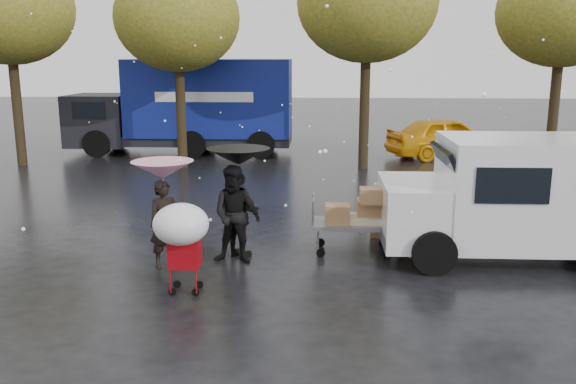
{
  "coord_description": "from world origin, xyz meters",
  "views": [
    {
      "loc": [
        1.04,
        -9.88,
        3.6
      ],
      "look_at": [
        0.48,
        1.0,
        1.17
      ],
      "focal_mm": 38.0,
      "sensor_mm": 36.0,
      "label": 1
    }
  ],
  "objects_px": {
    "person_black": "(239,215)",
    "blue_truck": "(188,107)",
    "shopping_cart": "(182,229)",
    "yellow_taxi": "(447,137)",
    "person_pink": "(165,224)",
    "white_van": "(529,196)",
    "vendor_cart": "(358,215)"
  },
  "relations": [
    {
      "from": "person_black",
      "to": "blue_truck",
      "type": "distance_m",
      "value": 12.68
    },
    {
      "from": "shopping_cart",
      "to": "yellow_taxi",
      "type": "distance_m",
      "value": 15.05
    },
    {
      "from": "shopping_cart",
      "to": "blue_truck",
      "type": "distance_m",
      "value": 14.35
    },
    {
      "from": "person_pink",
      "to": "yellow_taxi",
      "type": "height_order",
      "value": "person_pink"
    },
    {
      "from": "shopping_cart",
      "to": "person_black",
      "type": "bearing_deg",
      "value": 71.85
    },
    {
      "from": "shopping_cart",
      "to": "yellow_taxi",
      "type": "relative_size",
      "value": 0.34
    },
    {
      "from": "blue_truck",
      "to": "yellow_taxi",
      "type": "distance_m",
      "value": 9.61
    },
    {
      "from": "person_pink",
      "to": "white_van",
      "type": "bearing_deg",
      "value": -26.86
    },
    {
      "from": "white_van",
      "to": "yellow_taxi",
      "type": "relative_size",
      "value": 1.13
    },
    {
      "from": "blue_truck",
      "to": "yellow_taxi",
      "type": "bearing_deg",
      "value": -3.37
    },
    {
      "from": "blue_truck",
      "to": "white_van",
      "type": "bearing_deg",
      "value": -53.97
    },
    {
      "from": "person_pink",
      "to": "yellow_taxi",
      "type": "bearing_deg",
      "value": 25.02
    },
    {
      "from": "blue_truck",
      "to": "yellow_taxi",
      "type": "height_order",
      "value": "blue_truck"
    },
    {
      "from": "person_pink",
      "to": "vendor_cart",
      "type": "height_order",
      "value": "person_pink"
    },
    {
      "from": "person_pink",
      "to": "person_black",
      "type": "relative_size",
      "value": 0.97
    },
    {
      "from": "vendor_cart",
      "to": "white_van",
      "type": "bearing_deg",
      "value": -2.61
    },
    {
      "from": "person_black",
      "to": "vendor_cart",
      "type": "distance_m",
      "value": 2.19
    },
    {
      "from": "person_black",
      "to": "blue_truck",
      "type": "bearing_deg",
      "value": -40.25
    },
    {
      "from": "shopping_cart",
      "to": "blue_truck",
      "type": "relative_size",
      "value": 0.18
    },
    {
      "from": "shopping_cart",
      "to": "white_van",
      "type": "xyz_separation_m",
      "value": [
        5.82,
        2.13,
        0.1
      ]
    },
    {
      "from": "vendor_cart",
      "to": "blue_truck",
      "type": "xyz_separation_m",
      "value": [
        -5.64,
        11.78,
        1.03
      ]
    },
    {
      "from": "blue_truck",
      "to": "person_pink",
      "type": "bearing_deg",
      "value": -79.92
    },
    {
      "from": "shopping_cart",
      "to": "white_van",
      "type": "distance_m",
      "value": 6.19
    },
    {
      "from": "person_black",
      "to": "shopping_cart",
      "type": "bearing_deg",
      "value": 105.62
    },
    {
      "from": "white_van",
      "to": "vendor_cart",
      "type": "bearing_deg",
      "value": 177.39
    },
    {
      "from": "person_pink",
      "to": "white_van",
      "type": "relative_size",
      "value": 0.31
    },
    {
      "from": "person_black",
      "to": "blue_truck",
      "type": "relative_size",
      "value": 0.19
    },
    {
      "from": "person_pink",
      "to": "blue_truck",
      "type": "relative_size",
      "value": 0.19
    },
    {
      "from": "vendor_cart",
      "to": "person_pink",
      "type": "bearing_deg",
      "value": -164.2
    },
    {
      "from": "person_black",
      "to": "shopping_cart",
      "type": "relative_size",
      "value": 1.08
    },
    {
      "from": "yellow_taxi",
      "to": "person_black",
      "type": "bearing_deg",
      "value": 135.57
    },
    {
      "from": "person_pink",
      "to": "blue_truck",
      "type": "distance_m",
      "value": 12.98
    }
  ]
}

